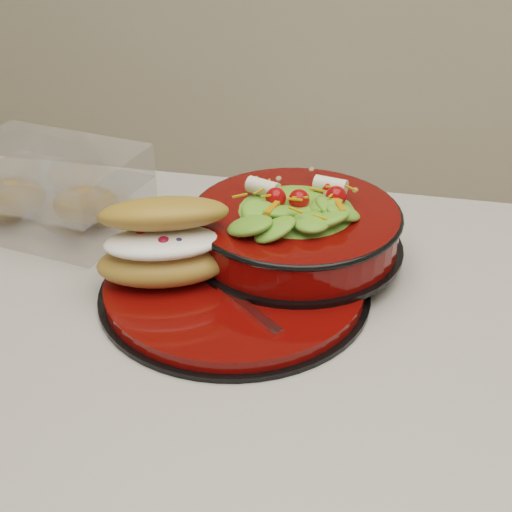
% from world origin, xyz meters
% --- Properties ---
extents(dinner_plate, '(0.30, 0.30, 0.02)m').
position_xyz_m(dinner_plate, '(-0.12, 0.07, 0.91)').
color(dinner_plate, black).
rests_on(dinner_plate, island_counter).
extents(salad_bowl, '(0.25, 0.25, 0.10)m').
position_xyz_m(salad_bowl, '(-0.07, 0.15, 0.96)').
color(salad_bowl, black).
rests_on(salad_bowl, dinner_plate).
extents(croissant, '(0.16, 0.14, 0.09)m').
position_xyz_m(croissant, '(-0.20, 0.07, 0.96)').
color(croissant, '#AE7435').
rests_on(croissant, dinner_plate).
extents(fork, '(0.13, 0.12, 0.00)m').
position_xyz_m(fork, '(-0.12, 0.04, 0.92)').
color(fork, silver).
rests_on(fork, dinner_plate).
extents(pastry_box, '(0.25, 0.20, 0.09)m').
position_xyz_m(pastry_box, '(-0.40, 0.19, 0.95)').
color(pastry_box, white).
rests_on(pastry_box, island_counter).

